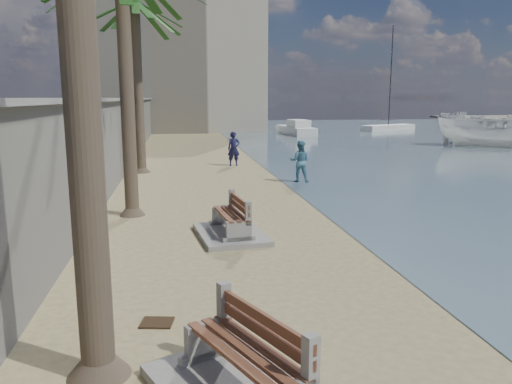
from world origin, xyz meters
TOP-DOWN VIEW (x-y plane):
  - ground_plane at (0.00, 0.00)m, footprint 140.00×140.00m
  - seawall at (-5.20, 20.00)m, footprint 0.45×70.00m
  - wall_cap at (-5.20, 20.00)m, footprint 0.80×70.00m
  - end_building at (-2.00, 52.00)m, footprint 18.00×12.00m
  - bench_near at (-1.78, -0.14)m, footprint 2.60×2.99m
  - bench_far at (-1.16, 7.09)m, footprint 1.92×2.59m
  - palm_back at (-4.22, 19.25)m, footprint 5.00×5.00m
  - streetlight at (-5.10, 12.00)m, footprint 0.28×0.28m
  - person_a at (0.54, 21.05)m, footprint 0.79×0.57m
  - person_b at (2.76, 15.33)m, footprint 1.14×1.00m
  - boat_cruiser at (21.13, 28.57)m, footprint 4.37×4.33m
  - yacht_near at (24.48, 35.86)m, footprint 5.15×9.96m
  - yacht_far at (9.38, 43.39)m, footprint 2.57×7.46m
  - sailboat_west at (21.37, 48.31)m, footprint 7.18×4.61m
  - debris_d at (-2.91, 2.14)m, footprint 0.58×0.50m

SIDE VIEW (x-z plane):
  - ground_plane at x=0.00m, z-range 0.00..0.00m
  - debris_d at x=-2.91m, z-range 0.00..0.03m
  - sailboat_west at x=21.37m, z-range -5.40..6.10m
  - yacht_near at x=24.48m, z-range -0.40..1.10m
  - yacht_far at x=9.38m, z-range -0.40..1.10m
  - bench_far at x=-1.16m, z-range -0.06..0.95m
  - bench_near at x=-1.78m, z-range -0.07..0.98m
  - person_b at x=2.76m, z-range 0.00..2.00m
  - person_a at x=0.54m, z-range 0.00..2.10m
  - boat_cruiser at x=21.13m, z-range -0.40..3.29m
  - seawall at x=-5.20m, z-range 0.00..3.50m
  - wall_cap at x=-5.20m, z-range 3.49..3.61m
  - streetlight at x=-5.10m, z-range 4.08..9.21m
  - end_building at x=-2.00m, z-range 0.00..14.00m
  - palm_back at x=-4.22m, z-range 3.40..12.25m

